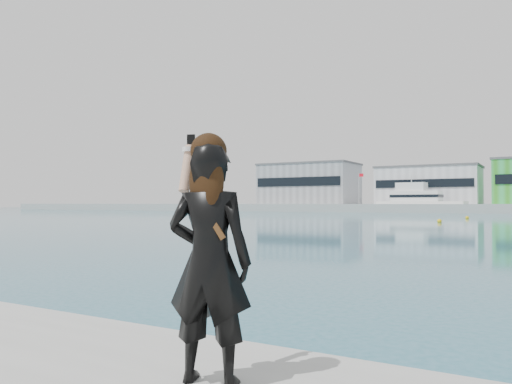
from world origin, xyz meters
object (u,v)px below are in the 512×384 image
Objects in this scene: motor_yacht at (419,201)px; buoy_extra at (439,223)px; buoy_far at (467,219)px; woman at (209,254)px.

motor_yacht is 62.95m from buoy_extra.
buoy_far is 71.43m from woman.
motor_yacht is at bearing 103.83° from buoy_extra.
motor_yacht is at bearing 109.43° from buoy_far.
motor_yacht is 40.21× the size of buoy_extra.
woman is (7.82, -55.28, 1.75)m from buoy_extra.
woman reaches higher than buoy_far.
motor_yacht is 48.09m from buoy_far.
buoy_extra is at bearing -97.66° from woman.
motor_yacht is 40.21× the size of buoy_far.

